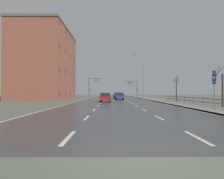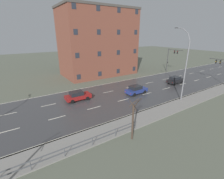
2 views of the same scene
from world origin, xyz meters
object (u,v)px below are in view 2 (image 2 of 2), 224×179
(traffic_signal_left, at_px, (171,56))
(brick_building, at_px, (98,42))
(car_distant, at_px, (136,90))
(traffic_signal_right, at_px, (224,67))
(car_far_left, at_px, (78,96))
(street_lamp_midground, at_px, (185,67))
(car_near_left, at_px, (175,80))

(traffic_signal_left, height_order, brick_building, brick_building)
(traffic_signal_left, xyz_separation_m, car_distant, (8.11, -19.57, -3.59))
(traffic_signal_right, xyz_separation_m, car_far_left, (-8.53, -28.95, -2.96))
(street_lamp_midground, relative_size, car_far_left, 2.75)
(car_near_left, bearing_deg, traffic_signal_right, 49.89)
(car_far_left, height_order, car_near_left, same)
(street_lamp_midground, xyz_separation_m, traffic_signal_left, (-14.27, 15.43, -1.12))
(traffic_signal_right, height_order, car_distant, traffic_signal_right)
(street_lamp_midground, height_order, car_far_left, street_lamp_midground)
(car_distant, height_order, brick_building, brick_building)
(brick_building, bearing_deg, traffic_signal_left, 62.74)
(traffic_signal_left, height_order, car_distant, traffic_signal_left)
(traffic_signal_right, xyz_separation_m, brick_building, (-22.86, -17.14, 4.48))
(car_distant, bearing_deg, brick_building, 172.30)
(street_lamp_midground, distance_m, traffic_signal_right, 14.90)
(street_lamp_midground, xyz_separation_m, traffic_signal_right, (-0.58, 14.78, -1.74))
(traffic_signal_right, distance_m, car_far_left, 30.32)
(traffic_signal_left, distance_m, car_far_left, 30.26)
(car_distant, relative_size, brick_building, 0.22)
(car_far_left, bearing_deg, car_distant, 74.36)
(car_near_left, height_order, brick_building, brick_building)
(traffic_signal_left, bearing_deg, street_lamp_midground, -47.24)
(car_distant, bearing_deg, car_far_left, -108.16)
(traffic_signal_right, relative_size, car_near_left, 1.32)
(street_lamp_midground, xyz_separation_m, car_distant, (-6.16, -4.14, -4.71))
(traffic_signal_left, relative_size, car_far_left, 1.57)
(traffic_signal_left, xyz_separation_m, brick_building, (-9.17, -17.79, 3.85))
(street_lamp_midground, distance_m, car_far_left, 17.48)
(car_near_left, bearing_deg, brick_building, -152.71)
(car_distant, distance_m, car_far_left, 10.45)
(street_lamp_midground, height_order, traffic_signal_right, street_lamp_midground)
(car_distant, relative_size, car_far_left, 1.01)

